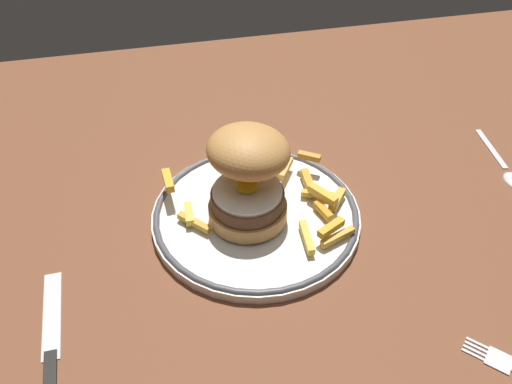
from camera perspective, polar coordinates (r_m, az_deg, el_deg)
The scene contains 6 objects.
ground_plane at distance 69.16cm, azimuth 0.74°, elevation -2.93°, with size 144.50×92.47×4.00cm, color brown.
dinner_plate at distance 65.71cm, azimuth 0.00°, elevation -2.44°, with size 25.14×25.14×1.60cm.
burger at distance 61.65cm, azimuth -0.83°, elevation 1.99°, with size 13.56×13.43×11.21cm.
fries_pile at distance 66.26cm, azimuth 2.49°, elevation -0.13°, with size 21.82×19.65×2.95cm.
knife at distance 58.01cm, azimuth -20.78°, elevation -15.71°, with size 2.15×18.04×0.70cm.
spoon at distance 80.06cm, azimuth 25.09°, elevation 1.94°, with size 3.01×13.40×0.90cm.
Camera 1 is at (-11.51, -47.53, 46.90)cm, focal length 38.12 mm.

